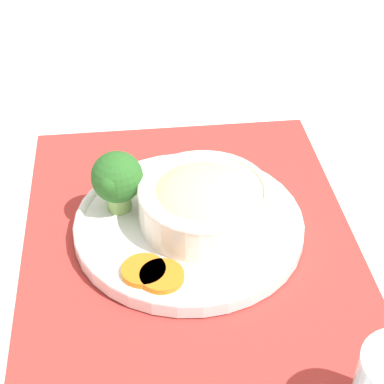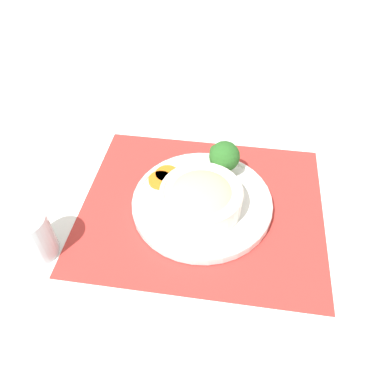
# 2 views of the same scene
# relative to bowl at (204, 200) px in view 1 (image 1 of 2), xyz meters

# --- Properties ---
(ground_plane) EXTENTS (4.00, 4.00, 0.00)m
(ground_plane) POSITION_rel_bowl_xyz_m (-0.00, 0.02, -0.05)
(ground_plane) COLOR white
(placemat) EXTENTS (0.48, 0.40, 0.00)m
(placemat) POSITION_rel_bowl_xyz_m (-0.00, 0.02, -0.05)
(placemat) COLOR #B2332D
(placemat) RESTS_ON ground_plane
(plate) EXTENTS (0.28, 0.28, 0.02)m
(plate) POSITION_rel_bowl_xyz_m (-0.00, 0.02, -0.03)
(plate) COLOR white
(plate) RESTS_ON placemat
(bowl) EXTENTS (0.16, 0.16, 0.06)m
(bowl) POSITION_rel_bowl_xyz_m (0.00, 0.00, 0.00)
(bowl) COLOR silver
(bowl) RESTS_ON plate
(broccoli_floret) EXTENTS (0.06, 0.06, 0.08)m
(broccoli_floret) POSITION_rel_bowl_xyz_m (0.03, 0.10, 0.02)
(broccoli_floret) COLOR #84AD5B
(broccoli_floret) RESTS_ON plate
(carrot_slice_near) EXTENTS (0.05, 0.05, 0.01)m
(carrot_slice_near) POSITION_rel_bowl_xyz_m (-0.08, 0.08, -0.03)
(carrot_slice_near) COLOR orange
(carrot_slice_near) RESTS_ON plate
(carrot_slice_middle) EXTENTS (0.05, 0.05, 0.01)m
(carrot_slice_middle) POSITION_rel_bowl_xyz_m (-0.09, 0.06, -0.03)
(carrot_slice_middle) COLOR orange
(carrot_slice_middle) RESTS_ON plate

